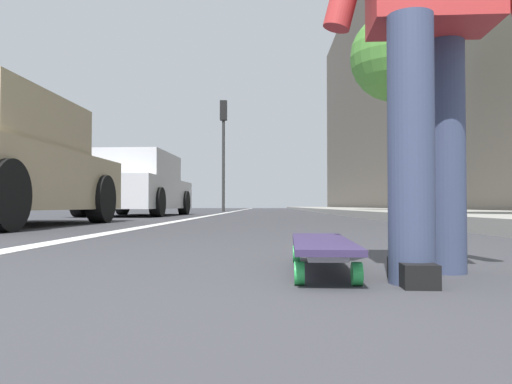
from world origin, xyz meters
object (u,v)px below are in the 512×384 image
Objects in this scene: traffic_light at (223,135)px; street_tree_mid at (395,59)px; skateboard at (321,246)px; parked_car_mid at (138,186)px.

street_tree_mid is (-8.65, -4.74, 0.55)m from traffic_light.
traffic_light is 0.95× the size of street_tree_mid.
parked_car_mid is at bearing 18.04° from skateboard.
street_tree_mid reaches higher than parked_car_mid.
street_tree_mid is (9.82, -2.78, 3.56)m from skateboard.
traffic_light is 9.88m from street_tree_mid.
parked_car_mid is (10.03, 3.26, 0.61)m from skateboard.
parked_car_mid is 6.73m from street_tree_mid.
parked_car_mid is 1.01× the size of traffic_light.
skateboard is 10.81m from street_tree_mid.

